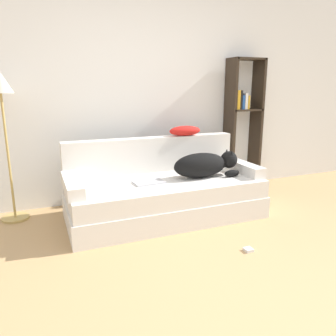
{
  "coord_description": "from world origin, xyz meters",
  "views": [
    {
      "loc": [
        -1.24,
        -1.64,
        1.36
      ],
      "look_at": [
        -0.02,
        1.35,
        0.56
      ],
      "focal_mm": 35.0,
      "sensor_mm": 36.0,
      "label": 1
    }
  ],
  "objects_px": {
    "dog": "(205,165)",
    "bookshelf": "(243,117)",
    "power_adapter": "(248,250)",
    "couch": "(165,198)",
    "laptop": "(149,182)",
    "throw_pillow": "(185,131)",
    "floor_lamp": "(2,102)"
  },
  "relations": [
    {
      "from": "dog",
      "to": "bookshelf",
      "type": "xyz_separation_m",
      "value": [
        0.91,
        0.67,
        0.43
      ]
    },
    {
      "from": "power_adapter",
      "to": "couch",
      "type": "bearing_deg",
      "value": 110.76
    },
    {
      "from": "dog",
      "to": "bookshelf",
      "type": "relative_size",
      "value": 0.44
    },
    {
      "from": "laptop",
      "to": "bookshelf",
      "type": "bearing_deg",
      "value": 19.34
    },
    {
      "from": "throw_pillow",
      "to": "floor_lamp",
      "type": "relative_size",
      "value": 0.25
    },
    {
      "from": "laptop",
      "to": "bookshelf",
      "type": "height_order",
      "value": "bookshelf"
    },
    {
      "from": "dog",
      "to": "bookshelf",
      "type": "bearing_deg",
      "value": 36.11
    },
    {
      "from": "laptop",
      "to": "throw_pillow",
      "type": "xyz_separation_m",
      "value": [
        0.6,
        0.43,
        0.44
      ]
    },
    {
      "from": "laptop",
      "to": "bookshelf",
      "type": "distance_m",
      "value": 1.78
    },
    {
      "from": "couch",
      "to": "dog",
      "type": "bearing_deg",
      "value": -7.07
    },
    {
      "from": "laptop",
      "to": "throw_pillow",
      "type": "relative_size",
      "value": 0.83
    },
    {
      "from": "throw_pillow",
      "to": "power_adapter",
      "type": "xyz_separation_m",
      "value": [
        -0.03,
        -1.37,
        -0.85
      ]
    },
    {
      "from": "couch",
      "to": "power_adapter",
      "type": "xyz_separation_m",
      "value": [
        0.38,
        -0.99,
        -0.19
      ]
    },
    {
      "from": "throw_pillow",
      "to": "floor_lamp",
      "type": "bearing_deg",
      "value": 175.53
    },
    {
      "from": "dog",
      "to": "power_adapter",
      "type": "bearing_deg",
      "value": -94.52
    },
    {
      "from": "bookshelf",
      "to": "throw_pillow",
      "type": "bearing_deg",
      "value": -166.18
    },
    {
      "from": "floor_lamp",
      "to": "power_adapter",
      "type": "distance_m",
      "value": 2.69
    },
    {
      "from": "laptop",
      "to": "floor_lamp",
      "type": "distance_m",
      "value": 1.63
    },
    {
      "from": "laptop",
      "to": "bookshelf",
      "type": "relative_size",
      "value": 0.19
    },
    {
      "from": "bookshelf",
      "to": "power_adapter",
      "type": "bearing_deg",
      "value": -121.64
    },
    {
      "from": "throw_pillow",
      "to": "floor_lamp",
      "type": "distance_m",
      "value": 1.94
    },
    {
      "from": "throw_pillow",
      "to": "bookshelf",
      "type": "bearing_deg",
      "value": 13.82
    },
    {
      "from": "laptop",
      "to": "power_adapter",
      "type": "xyz_separation_m",
      "value": [
        0.57,
        -0.94,
        -0.41
      ]
    },
    {
      "from": "bookshelf",
      "to": "floor_lamp",
      "type": "distance_m",
      "value": 2.87
    },
    {
      "from": "couch",
      "to": "laptop",
      "type": "distance_m",
      "value": 0.3
    },
    {
      "from": "laptop",
      "to": "floor_lamp",
      "type": "bearing_deg",
      "value": 152.56
    },
    {
      "from": "couch",
      "to": "throw_pillow",
      "type": "height_order",
      "value": "throw_pillow"
    },
    {
      "from": "bookshelf",
      "to": "power_adapter",
      "type": "distance_m",
      "value": 2.12
    },
    {
      "from": "dog",
      "to": "bookshelf",
      "type": "distance_m",
      "value": 1.21
    },
    {
      "from": "couch",
      "to": "power_adapter",
      "type": "relative_size",
      "value": 28.78
    },
    {
      "from": "couch",
      "to": "bookshelf",
      "type": "distance_m",
      "value": 1.68
    },
    {
      "from": "throw_pillow",
      "to": "couch",
      "type": "bearing_deg",
      "value": -137.26
    }
  ]
}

